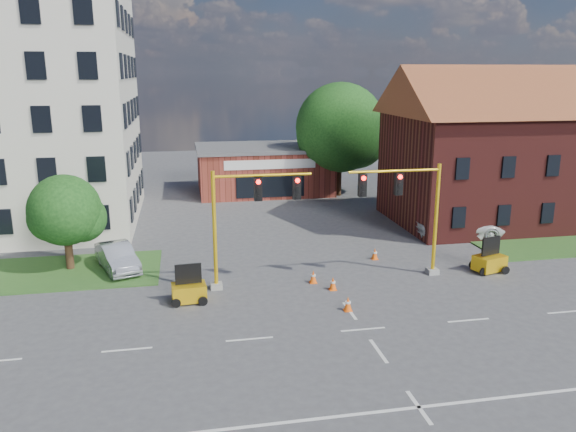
% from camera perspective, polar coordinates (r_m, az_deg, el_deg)
% --- Properties ---
extents(ground, '(120.00, 120.00, 0.00)m').
position_cam_1_polar(ground, '(25.26, 7.63, -11.35)').
color(ground, '#434346').
rests_on(ground, ground).
extents(lane_markings, '(60.00, 36.00, 0.01)m').
position_cam_1_polar(lane_markings, '(22.76, 10.05, -14.50)').
color(lane_markings, silver).
rests_on(lane_markings, ground).
extents(brick_shop, '(12.40, 8.40, 4.30)m').
position_cam_1_polar(brick_shop, '(52.79, -2.49, 4.82)').
color(brick_shop, maroon).
rests_on(brick_shop, ground).
extents(townhouse_row, '(21.00, 11.00, 11.50)m').
position_cam_1_polar(townhouse_row, '(45.61, 23.43, 6.94)').
color(townhouse_row, '#521B18').
rests_on(townhouse_row, ground).
extents(tree_large, '(8.35, 7.95, 10.13)m').
position_cam_1_polar(tree_large, '(50.93, 5.75, 8.66)').
color(tree_large, '#3E2816').
rests_on(tree_large, ground).
extents(tree_nw_front, '(4.18, 3.98, 5.48)m').
position_cam_1_polar(tree_nw_front, '(33.61, -21.35, 0.35)').
color(tree_nw_front, '#3E2816').
rests_on(tree_nw_front, ground).
extents(signal_mast_west, '(5.30, 0.60, 6.20)m').
position_cam_1_polar(signal_mast_west, '(28.58, -4.23, 0.18)').
color(signal_mast_west, gray).
rests_on(signal_mast_west, ground).
extents(signal_mast_east, '(5.30, 0.60, 6.20)m').
position_cam_1_polar(signal_mast_east, '(30.76, 12.11, 0.91)').
color(signal_mast_east, gray).
rests_on(signal_mast_east, ground).
extents(trailer_west, '(1.72, 1.21, 1.87)m').
position_cam_1_polar(trailer_west, '(28.02, -10.02, -7.48)').
color(trailer_west, yellow).
rests_on(trailer_west, ground).
extents(trailer_east, '(1.94, 1.57, 1.92)m').
position_cam_1_polar(trailer_east, '(33.65, 19.79, -4.35)').
color(trailer_east, yellow).
rests_on(trailer_east, ground).
extents(cone_a, '(0.40, 0.40, 0.70)m').
position_cam_1_polar(cone_a, '(26.88, 6.10, -8.87)').
color(cone_a, '#FF5B0D').
rests_on(cone_a, ground).
extents(cone_b, '(0.40, 0.40, 0.70)m').
position_cam_1_polar(cone_b, '(29.25, 4.58, -6.86)').
color(cone_b, '#FF5B0D').
rests_on(cone_b, ground).
extents(cone_c, '(0.40, 0.40, 0.70)m').
position_cam_1_polar(cone_c, '(30.12, 2.57, -6.19)').
color(cone_c, '#FF5B0D').
rests_on(cone_c, ground).
extents(cone_d, '(0.40, 0.40, 0.70)m').
position_cam_1_polar(cone_d, '(34.17, 8.80, -3.82)').
color(cone_d, '#FF5B0D').
rests_on(cone_d, ground).
extents(pickup_white, '(6.30, 3.64, 1.65)m').
position_cam_1_polar(pickup_white, '(39.87, 17.06, -0.92)').
color(pickup_white, white).
rests_on(pickup_white, ground).
extents(sedan_silver_front, '(3.05, 4.84, 1.51)m').
position_cam_1_polar(sedan_silver_front, '(33.33, -16.96, -4.01)').
color(sedan_silver_front, '#AFB1B7').
rests_on(sedan_silver_front, ground).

